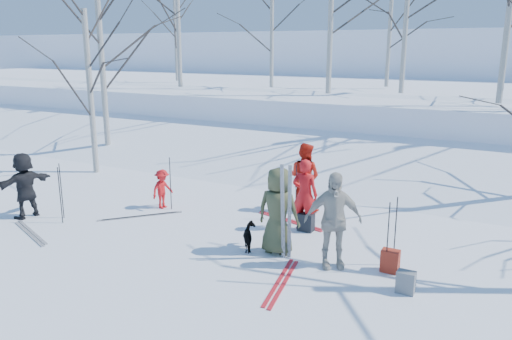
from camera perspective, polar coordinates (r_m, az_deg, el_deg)
The scene contains 34 objects.
ground at distance 10.39m, azimuth -3.99°, elevation -8.74°, with size 120.00×120.00×0.00m, color white.
snow_ramp at distance 16.39m, azimuth 9.21°, elevation 0.17°, with size 70.00×9.50×1.40m, color white.
snow_plateau at distance 25.77m, azimuth 16.78°, elevation 6.67°, with size 70.00×18.00×2.20m, color white.
far_hill at distance 46.40m, azimuth 22.42°, elevation 10.44°, with size 90.00×30.00×6.00m, color white.
skier_olive_center at distance 9.81m, azimuth 2.54°, elevation -4.68°, with size 0.85×0.55×1.74m, color #3F4429.
skier_red_north at distance 11.12m, azimuth 5.59°, elevation -2.81°, with size 0.59×0.39×1.62m, color red.
skier_redor_behind at distance 12.40m, azimuth 5.55°, elevation -0.81°, with size 0.83×0.65×1.72m, color red.
skier_red_seated at distance 12.83m, azimuth -10.65°, elevation -2.14°, with size 0.65×0.37×1.00m, color red.
skier_cream_east at distance 9.28m, azimuth 8.78°, elevation -5.68°, with size 1.07×0.44×1.82m, color beige.
skier_grey_west at distance 13.09m, azimuth -24.93°, elevation -1.58°, with size 1.47×0.47×1.59m, color black.
dog at distance 10.15m, azimuth -0.66°, elevation -7.67°, with size 0.29×0.63×0.53m, color black.
upright_ski_left at distance 9.49m, azimuth 3.07°, elevation -4.84°, with size 0.07×0.02×1.90m, color silver.
upright_ski_right at distance 9.48m, azimuth 3.85°, elevation -4.87°, with size 0.07×0.02×1.90m, color silver.
ski_pair_a at distance 11.83m, azimuth 3.85°, elevation -5.80°, with size 1.89×0.70×0.02m, color red, non-canonical shape.
ski_pair_b at distance 12.43m, azimuth -13.08°, elevation -5.16°, with size 1.42×1.55×0.02m, color silver, non-canonical shape.
ski_pair_c at distance 12.14m, azimuth -24.38°, elevation -6.55°, with size 1.84×0.87×0.02m, color silver, non-canonical shape.
ski_pair_d at distance 8.91m, azimuth 2.91°, elevation -12.69°, with size 0.55×1.90×0.02m, color red, non-canonical shape.
ski_pole_a at distance 9.30m, azimuth 14.81°, elevation -7.53°, with size 0.02×0.02×1.34m, color black.
ski_pole_b at distance 12.69m, azimuth -21.34°, elevation -2.25°, with size 0.02×0.02×1.34m, color black.
ski_pole_c at distance 12.33m, azimuth -21.48°, elevation -2.72°, with size 0.02×0.02×1.34m, color black.
ski_pole_d at distance 11.75m, azimuth 4.59°, elevation -2.58°, with size 0.02×0.02×1.34m, color black.
ski_pole_e at distance 9.65m, azimuth 15.63°, elevation -6.79°, with size 0.02×0.02×1.34m, color black.
ski_pole_f at distance 12.65m, azimuth -9.75°, elevation -1.53°, with size 0.02×0.02×1.34m, color black.
backpack_red at distance 9.53m, azimuth 15.08°, elevation -10.00°, with size 0.32×0.22×0.42m, color maroon.
backpack_grey at distance 8.86m, azimuth 16.74°, elevation -12.18°, with size 0.30×0.20×0.38m, color slate.
backpack_dark at distance 11.21m, azimuth 5.74°, elevation -5.95°, with size 0.34×0.24×0.40m, color black.
birch_plateau_a at distance 27.66m, azimuth -9.17°, elevation 14.98°, with size 3.94×3.94×4.77m, color silver, non-canonical shape.
birch_plateau_b at distance 24.03m, azimuth 15.02°, elevation 14.98°, with size 4.00×4.00×4.86m, color silver, non-canonical shape.
birch_plateau_c at distance 22.88m, azimuth 1.81°, elevation 14.97°, with size 3.70×3.70×4.42m, color silver, non-canonical shape.
birch_plateau_e at distance 23.48m, azimuth -8.93°, elevation 17.40°, with size 5.20×5.20×6.57m, color silver, non-canonical shape.
birch_plateau_f at distance 20.09m, azimuth 8.57°, elevation 17.76°, with size 5.06×5.06×6.38m, color silver, non-canonical shape.
birch_plateau_h at distance 20.84m, azimuth 16.77°, elevation 16.19°, with size 4.55×4.55×5.65m, color silver, non-canonical shape.
birch_edge_a at distance 16.75m, azimuth -18.40°, elevation 8.32°, with size 4.19×4.19×5.13m, color silver, non-canonical shape.
birch_edge_d at distance 19.27m, azimuth -17.19°, elevation 11.65°, with size 5.40×5.40×6.86m, color silver, non-canonical shape.
Camera 1 is at (5.19, -8.06, 4.00)m, focal length 35.00 mm.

